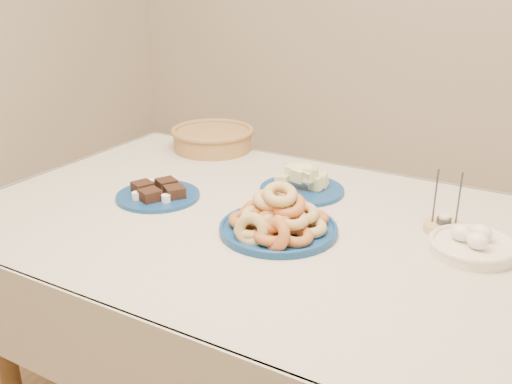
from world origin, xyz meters
TOP-DOWN VIEW (x-y plane):
  - dining_table at (0.00, 0.00)m, footprint 1.71×1.11m
  - donut_platter at (0.07, -0.06)m, footprint 0.33×0.33m
  - melon_plate at (0.00, 0.24)m, footprint 0.34×0.34m
  - brownie_plate at (-0.36, -0.03)m, footprint 0.34×0.34m
  - wicker_basket at (-0.50, 0.48)m, footprint 0.35×0.35m
  - candle_holder at (0.45, 0.17)m, footprint 0.11×0.11m
  - egg_bowl at (0.54, 0.08)m, footprint 0.27×0.27m

SIDE VIEW (x-z plane):
  - dining_table at x=0.00m, z-range 0.27..1.02m
  - brownie_plate at x=-0.36m, z-range 0.74..0.79m
  - candle_holder at x=0.45m, z-range 0.68..0.85m
  - egg_bowl at x=0.54m, z-range 0.74..0.81m
  - melon_plate at x=0.00m, z-range 0.73..0.82m
  - donut_platter at x=0.07m, z-range 0.71..0.86m
  - wicker_basket at x=-0.50m, z-range 0.75..0.84m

